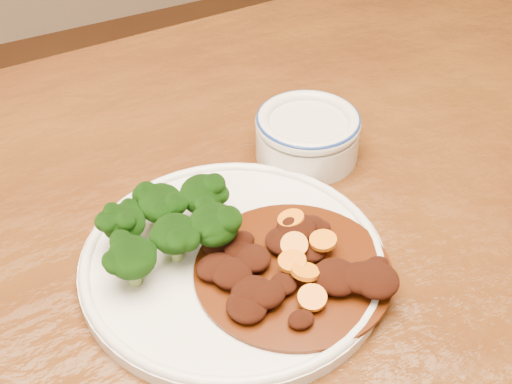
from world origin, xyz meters
name	(u,v)px	position (x,y,z in m)	size (l,w,h in m)	color
dining_table	(211,308)	(0.00, 0.00, 0.67)	(1.54, 0.96, 0.75)	#58310F
dinner_plate	(233,261)	(0.01, -0.03, 0.76)	(0.29, 0.29, 0.02)	white
broccoli_florets	(171,222)	(-0.03, 0.01, 0.79)	(0.13, 0.10, 0.05)	#7FA153
mince_stew	(290,269)	(0.05, -0.07, 0.77)	(0.18, 0.18, 0.03)	#451A07
dip_bowl	(307,133)	(0.17, 0.09, 0.78)	(0.12, 0.12, 0.05)	silver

